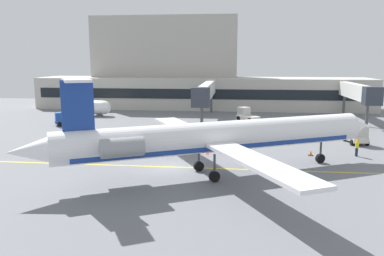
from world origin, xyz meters
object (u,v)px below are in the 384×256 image
object	(u,v)px
pushback_tractor	(357,135)
regional_jet	(216,137)
belt_loader	(246,115)
fuel_tank	(91,107)
marshaller	(357,147)
baggage_tug	(65,119)

from	to	relation	value
pushback_tractor	regional_jet	bearing A→B (deg)	-137.36
regional_jet	belt_loader	xyz separation A→B (m)	(3.19, 31.36, -2.36)
fuel_tank	marshaller	xyz separation A→B (m)	(38.01, -25.08, -0.56)
marshaller	belt_loader	bearing A→B (deg)	115.34
regional_jet	belt_loader	size ratio (longest dim) A/B	7.49
fuel_tank	belt_loader	bearing A→B (deg)	-4.43
pushback_tractor	belt_loader	bearing A→B (deg)	127.17
fuel_tank	pushback_tractor	bearing A→B (deg)	-25.32
regional_jet	pushback_tractor	bearing A→B (deg)	42.64
fuel_tank	regional_jet	bearing A→B (deg)	-54.43
regional_jet	pushback_tractor	distance (m)	21.71
fuel_tank	marshaller	distance (m)	45.54
pushback_tractor	baggage_tug	bearing A→B (deg)	167.78
marshaller	regional_jet	bearing A→B (deg)	-149.22
baggage_tug	regional_jet	bearing A→B (deg)	-44.00
regional_jet	pushback_tractor	size ratio (longest dim) A/B	8.05
baggage_tug	fuel_tank	xyz separation A→B (m)	(0.19, 10.17, 0.61)
pushback_tractor	marshaller	distance (m)	6.50
pushback_tractor	belt_loader	world-z (taller)	pushback_tractor
baggage_tug	fuel_tank	bearing A→B (deg)	88.94
baggage_tug	belt_loader	bearing A→B (deg)	16.46
regional_jet	pushback_tractor	world-z (taller)	regional_jet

